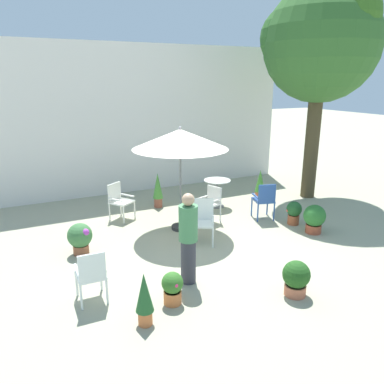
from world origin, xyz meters
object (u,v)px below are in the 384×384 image
potted_plant_6 (260,184)px  patio_chair_2 (204,218)px  potted_plant_0 (144,297)px  potted_plant_4 (172,287)px  patio_chair_4 (91,273)px  potted_plant_2 (294,212)px  cafe_table_0 (217,188)px  potted_plant_5 (296,278)px  potted_plant_7 (314,218)px  patio_umbrella_0 (180,140)px  patio_chair_3 (119,199)px  patio_chair_0 (265,199)px  potted_plant_3 (158,189)px  patio_chair_1 (211,201)px  shade_tree (322,44)px  standing_person (188,238)px  potted_plant_1 (80,237)px

potted_plant_6 → patio_chair_2: bearing=-145.3°
potted_plant_0 → potted_plant_4: bearing=29.6°
patio_chair_4 → potted_plant_4: patio_chair_4 is taller
potted_plant_2 → potted_plant_4: (-3.95, -1.83, -0.03)m
cafe_table_0 → potted_plant_5: 4.55m
potted_plant_5 → potted_plant_7: (2.12, 1.85, 0.05)m
patio_umbrella_0 → patio_chair_3: size_ratio=2.65×
potted_plant_6 → patio_chair_0: bearing=-122.0°
patio_chair_3 → potted_plant_3: size_ratio=0.94×
potted_plant_3 → potted_plant_4: 4.68m
patio_umbrella_0 → potted_plant_3: patio_umbrella_0 is taller
patio_umbrella_0 → patio_chair_1: bearing=8.9°
patio_chair_3 → potted_plant_6: size_ratio=1.05×
patio_chair_4 → patio_chair_1: bearing=34.6°
cafe_table_0 → potted_plant_6: (1.49, 0.09, -0.07)m
patio_umbrella_0 → potted_plant_6: 3.65m
potted_plant_3 → patio_chair_4: bearing=-123.5°
potted_plant_3 → patio_chair_2: bearing=-88.6°
potted_plant_0 → potted_plant_2: bearing=25.5°
potted_plant_0 → potted_plant_4: potted_plant_0 is taller
patio_chair_4 → patio_chair_2: bearing=26.3°
shade_tree → patio_umbrella_0: 5.08m
patio_chair_0 → potted_plant_6: (0.92, 1.48, -0.10)m
standing_person → potted_plant_4: bearing=-135.8°
patio_chair_4 → potted_plant_7: 5.17m
patio_chair_0 → potted_plant_2: size_ratio=1.64×
potted_plant_5 → potted_plant_1: bearing=133.4°
shade_tree → potted_plant_3: 5.92m
patio_umbrella_0 → potted_plant_1: bearing=-171.7°
potted_plant_0 → potted_plant_2: 5.00m
potted_plant_7 → patio_chair_0: bearing=113.4°
patio_chair_1 → potted_plant_4: bearing=-127.8°
potted_plant_2 → standing_person: bearing=-158.7°
patio_chair_1 → patio_chair_3: patio_chair_3 is taller
shade_tree → patio_chair_2: shade_tree is taller
patio_chair_3 → potted_plant_0: 4.44m
potted_plant_0 → potted_plant_3: size_ratio=0.85×
standing_person → cafe_table_0: bearing=53.7°
patio_umbrella_0 → potted_plant_6: (3.05, 1.14, -1.65)m
potted_plant_1 → patio_chair_2: bearing=-12.1°
potted_plant_1 → potted_plant_7: 5.13m
shade_tree → patio_umbrella_0: size_ratio=2.44×
potted_plant_1 → potted_plant_3: (2.43, 2.05, 0.15)m
patio_chair_2 → potted_plant_6: 3.54m
shade_tree → patio_chair_2: (-4.39, -1.60, -3.75)m
shade_tree → patio_chair_3: (-5.64, 0.57, -3.77)m
shade_tree → potted_plant_6: (-1.48, 0.41, -3.84)m
patio_chair_4 → potted_plant_0: (0.56, -0.89, -0.07)m
patio_chair_4 → potted_plant_5: bearing=-21.9°
potted_plant_0 → potted_plant_5: (2.46, -0.32, -0.13)m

